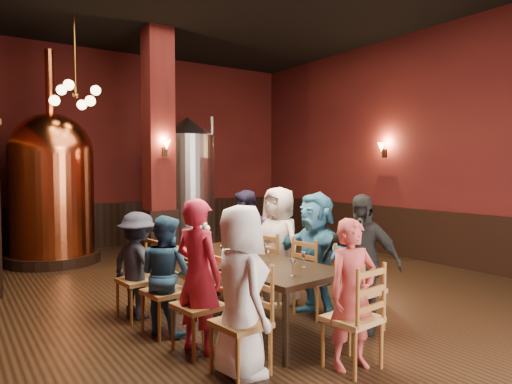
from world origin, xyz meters
TOP-DOWN VIEW (x-y plane):
  - room at (0.00, 0.00)m, footprint 10.00×10.02m
  - wainscot_right at (3.96, 0.00)m, footprint 0.08×9.90m
  - wainscot_back at (0.00, 4.96)m, footprint 7.90×0.08m
  - column at (-0.30, 2.80)m, footprint 0.58×0.58m
  - pendant_cluster at (-1.80, 2.90)m, footprint 0.90×0.90m
  - sconce_wall at (3.90, 0.80)m, footprint 0.20×0.20m
  - sconce_column at (-0.30, 2.50)m, footprint 0.20×0.20m
  - dining_table at (-0.89, -1.24)m, footprint 1.26×2.50m
  - chair_0 at (-1.62, -2.33)m, footprint 0.51×0.51m
  - person_0 at (-1.62, -2.33)m, footprint 0.58×0.79m
  - chair_1 at (-1.69, -1.66)m, footprint 0.51×0.51m
  - person_1 at (-1.69, -1.66)m, footprint 0.53×0.64m
  - chair_2 at (-1.77, -1.01)m, footprint 0.51×0.51m
  - person_2 at (-1.77, -1.01)m, footprint 0.55×0.70m
  - chair_3 at (-1.84, -0.34)m, footprint 0.51×0.51m
  - person_3 at (-1.84, -0.34)m, footprint 0.74×0.95m
  - chair_4 at (0.07, -2.14)m, footprint 0.51×0.51m
  - person_4 at (0.07, -2.14)m, footprint 0.74×0.97m
  - chair_5 at (-0.00, -1.48)m, footprint 0.51×0.51m
  - person_5 at (-0.00, -1.48)m, footprint 0.50×1.43m
  - chair_6 at (-0.08, -0.82)m, footprint 0.51×0.51m
  - person_6 at (-0.08, -0.82)m, footprint 0.56×0.80m
  - chair_7 at (-0.15, -0.15)m, footprint 0.51×0.51m
  - person_7 at (-0.15, -0.15)m, footprint 0.56×0.80m
  - chair_8 at (-0.72, -2.78)m, footprint 0.51×0.51m
  - person_8 at (-0.72, -2.78)m, footprint 0.54×0.40m
  - copper_kettle at (-2.09, 3.68)m, footprint 1.87×1.87m
  - steel_vessel at (0.82, 3.85)m, footprint 1.58×1.58m
  - rose_vase at (-0.94, -0.29)m, footprint 0.22×0.22m
  - wine_glass_0 at (-0.60, -1.96)m, footprint 0.07×0.07m
  - wine_glass_1 at (-0.65, -0.48)m, footprint 0.07×0.07m
  - wine_glass_2 at (-0.60, -1.02)m, footprint 0.07×0.07m
  - wine_glass_3 at (-0.72, -1.48)m, footprint 0.07×0.07m
  - wine_glass_4 at (-0.70, -0.45)m, footprint 0.07×0.07m
  - wine_glass_5 at (-0.99, -1.44)m, footprint 0.07×0.07m
  - wine_glass_6 at (-1.12, -1.13)m, footprint 0.07×0.07m
  - wine_glass_7 at (-0.93, -2.19)m, footprint 0.07×0.07m

SIDE VIEW (x-z plane):
  - chair_0 at x=-1.62m, z-range 0.00..0.92m
  - chair_1 at x=-1.69m, z-range 0.00..0.92m
  - chair_2 at x=-1.77m, z-range 0.00..0.92m
  - chair_3 at x=-1.84m, z-range 0.00..0.92m
  - chair_4 at x=0.07m, z-range 0.00..0.92m
  - chair_5 at x=0.00m, z-range 0.00..0.92m
  - chair_6 at x=-0.08m, z-range 0.00..0.92m
  - chair_7 at x=-0.15m, z-range 0.00..0.92m
  - chair_8 at x=-0.72m, z-range 0.00..0.92m
  - wainscot_right at x=3.96m, z-range 0.00..1.00m
  - wainscot_back at x=0.00m, z-range 0.00..1.00m
  - person_3 at x=-1.84m, z-range 0.00..1.28m
  - person_2 at x=-1.77m, z-range 0.00..1.30m
  - person_8 at x=-0.72m, z-range 0.00..1.36m
  - dining_table at x=-0.89m, z-range 0.31..1.06m
  - person_7 at x=-0.15m, z-range 0.00..1.49m
  - person_0 at x=-1.62m, z-range 0.00..1.49m
  - person_1 at x=-1.69m, z-range 0.00..1.52m
  - person_5 at x=0.00m, z-range 0.00..1.52m
  - person_4 at x=0.07m, z-range 0.00..1.53m
  - person_6 at x=-0.08m, z-range 0.00..1.56m
  - wine_glass_0 at x=-0.60m, z-range 0.75..0.92m
  - wine_glass_1 at x=-0.65m, z-range 0.75..0.92m
  - wine_glass_2 at x=-0.60m, z-range 0.75..0.92m
  - wine_glass_3 at x=-0.72m, z-range 0.75..0.92m
  - wine_glass_4 at x=-0.70m, z-range 0.75..0.92m
  - wine_glass_5 at x=-0.99m, z-range 0.75..0.92m
  - wine_glass_6 at x=-1.12m, z-range 0.75..0.92m
  - wine_glass_7 at x=-0.93m, z-range 0.75..0.92m
  - rose_vase at x=-0.94m, z-range 0.81..1.18m
  - copper_kettle at x=-2.09m, z-range -0.55..3.48m
  - steel_vessel at x=0.82m, z-range 0.00..2.96m
  - sconce_wall at x=3.90m, z-range 2.02..2.38m
  - sconce_column at x=-0.30m, z-range 2.02..2.38m
  - room at x=0.00m, z-range 0.00..4.50m
  - column at x=-0.30m, z-range 0.00..4.50m
  - pendant_cluster at x=-1.80m, z-range 2.25..3.95m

